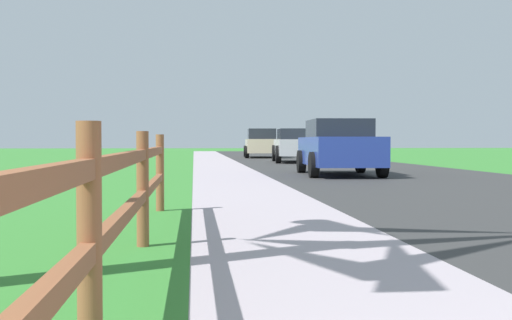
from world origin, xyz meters
name	(u,v)px	position (x,y,z in m)	size (l,w,h in m)	color
ground_plane	(245,166)	(0.00, 25.00, 0.00)	(120.00, 120.00, 0.00)	#357E2F
road_asphalt	(325,164)	(3.50, 27.00, 0.00)	(7.00, 66.00, 0.01)	#333333
curb_concrete	(169,164)	(-3.00, 27.00, 0.00)	(6.00, 66.00, 0.01)	#AA9CA4
grass_verge	(132,164)	(-4.50, 27.00, 0.01)	(5.00, 66.00, 0.00)	#357E2F
rail_fence	(125,192)	(-2.43, 4.51, 0.61)	(0.11, 9.07, 1.04)	brown
parked_suv_blue	(339,147)	(2.07, 17.98, 0.79)	(2.16, 4.41, 1.55)	navy
parked_car_silver	(297,145)	(2.63, 28.92, 0.79)	(2.33, 4.93, 1.49)	#B7BABF
parked_car_beige	(261,143)	(1.90, 37.34, 0.82)	(2.16, 4.91, 1.65)	#C6B793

